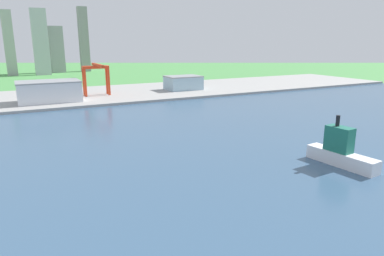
# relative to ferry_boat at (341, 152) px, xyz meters

# --- Properties ---
(ground_plane) EXTENTS (2400.00, 2400.00, 0.00)m
(ground_plane) POSITION_rel_ferry_boat_xyz_m (-76.81, 90.37, -6.94)
(ground_plane) COLOR #4D924B
(water_bay) EXTENTS (840.00, 360.00, 0.15)m
(water_bay) POSITION_rel_ferry_boat_xyz_m (-76.81, 30.37, -6.87)
(water_bay) COLOR #385675
(water_bay) RESTS_ON ground
(industrial_pier) EXTENTS (840.00, 140.00, 2.50)m
(industrial_pier) POSITION_rel_ferry_boat_xyz_m (-76.81, 280.37, -5.69)
(industrial_pier) COLOR #9D9B98
(industrial_pier) RESTS_ON ground
(ferry_boat) EXTENTS (11.23, 35.67, 24.18)m
(ferry_boat) POSITION_rel_ferry_boat_xyz_m (0.00, 0.00, 0.00)
(ferry_boat) COLOR white
(ferry_boat) RESTS_ON water_bay
(port_crane_red) EXTENTS (27.20, 47.20, 34.12)m
(port_crane_red) POSITION_rel_ferry_boat_xyz_m (-57.83, 265.86, 20.80)
(port_crane_red) COLOR red
(port_crane_red) RESTS_ON industrial_pier
(warehouse_main) EXTENTS (57.49, 36.90, 19.91)m
(warehouse_main) POSITION_rel_ferry_boat_xyz_m (-107.55, 248.62, 5.53)
(warehouse_main) COLOR silver
(warehouse_main) RESTS_ON industrial_pier
(warehouse_annex) EXTENTS (41.17, 30.49, 16.46)m
(warehouse_annex) POSITION_rel_ferry_boat_xyz_m (45.50, 266.79, 3.81)
(warehouse_annex) COLOR #99BCD1
(warehouse_annex) RESTS_ON industrial_pier
(distant_skyline) EXTENTS (239.56, 61.99, 138.11)m
(distant_skyline) POSITION_rel_ferry_boat_xyz_m (-126.32, 611.10, 52.13)
(distant_skyline) COLOR gray
(distant_skyline) RESTS_ON ground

